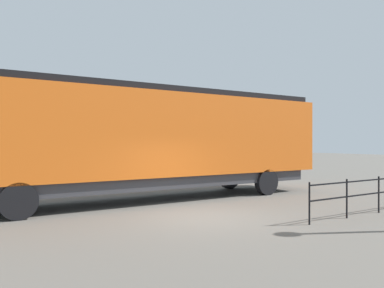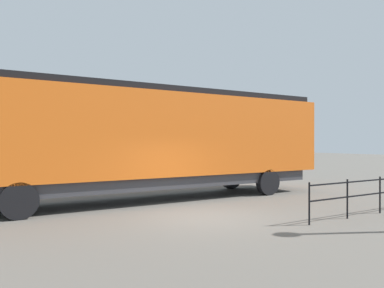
# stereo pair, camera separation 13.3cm
# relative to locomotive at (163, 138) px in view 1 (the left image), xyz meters

# --- Properties ---
(ground_plane) EXTENTS (120.00, 120.00, 0.00)m
(ground_plane) POSITION_rel_locomotive_xyz_m (3.82, -0.65, -2.42)
(ground_plane) COLOR #666059
(locomotive) EXTENTS (2.90, 15.27, 4.35)m
(locomotive) POSITION_rel_locomotive_xyz_m (0.00, 0.00, 0.00)
(locomotive) COLOR orange
(locomotive) RESTS_ON ground_plane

